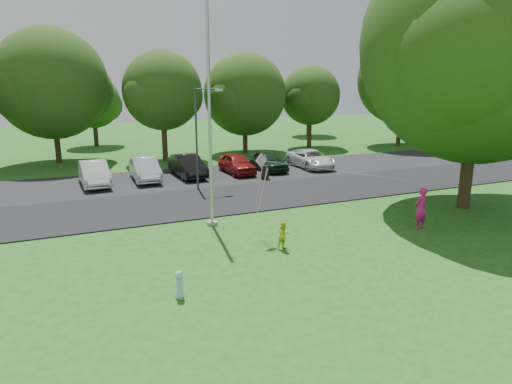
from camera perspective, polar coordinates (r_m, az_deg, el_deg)
name	(u,v)px	position (r m, az deg, el deg)	size (l,w,h in m)	color
ground	(339,250)	(18.11, 10.30, -7.17)	(120.00, 120.00, 0.00)	#1F5A17
park_road	(249,197)	(25.68, -0.90, -0.59)	(60.00, 6.00, 0.06)	black
parking_strip	(212,175)	(31.62, -5.47, 2.09)	(42.00, 7.00, 0.06)	black
flagpole	(210,133)	(20.03, -5.78, 7.29)	(0.50, 0.50, 10.00)	#B7BABF
street_lamp	(200,129)	(27.23, -6.99, 7.88)	(1.71, 0.23, 6.08)	#3F3F44
trash_can	(265,173)	(30.20, 1.10, 2.45)	(0.59, 0.59, 0.94)	black
big_tree	(481,52)	(25.13, 26.27, 15.46)	(12.01, 11.44, 13.80)	#332316
tree_row	(196,89)	(39.79, -7.50, 12.67)	(64.35, 11.94, 10.88)	#332316
horizon_trees	(193,101)	(49.78, -7.86, 11.24)	(77.46, 7.20, 7.02)	#332316
parked_cars	(215,165)	(31.52, -5.12, 3.42)	(17.32, 5.07, 1.48)	silver
woman	(421,208)	(21.29, 19.90, -1.95)	(0.68, 0.45, 1.87)	#D71C78
child_yellow	(284,235)	(17.77, 3.51, -5.41)	(0.56, 0.43, 1.14)	#D1E424
child_blue	(179,285)	(14.15, -9.55, -11.35)	(0.43, 0.28, 0.88)	#9EE3F3
kite	(266,171)	(18.47, 1.27, 2.58)	(7.20, 2.01, 2.58)	pink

